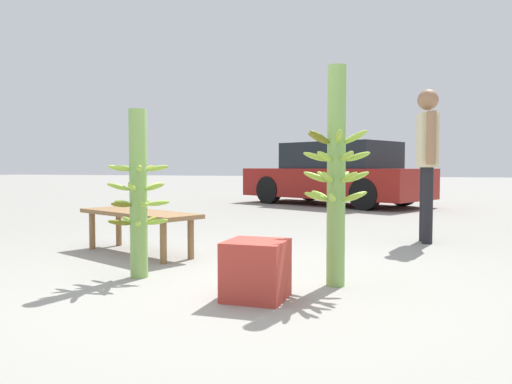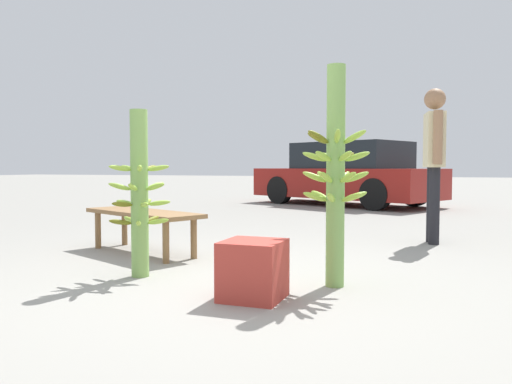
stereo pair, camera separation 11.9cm
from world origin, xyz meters
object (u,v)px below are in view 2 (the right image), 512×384
Objects in this scene: banana_stalk_center at (336,174)px; vendor_person at (434,151)px; market_bench at (143,217)px; banana_stalk_left at (139,194)px; parked_car at (347,175)px; produce_crate at (253,270)px.

vendor_person is (0.64, 2.35, 0.23)m from banana_stalk_center.
vendor_person is 3.21m from market_bench.
market_bench is at bearing 121.55° from banana_stalk_left.
parked_car is at bearing 87.96° from banana_stalk_left.
vendor_person is at bearing 55.29° from market_bench.
market_bench is (-0.56, 0.91, -0.28)m from banana_stalk_left.
banana_stalk_left is at bearing -48.18° from vendor_person.
parked_car is (0.83, 6.86, 0.30)m from market_bench.
parked_car is at bearing 95.47° from produce_crate.
vendor_person reaches higher than market_bench.
parked_car is at bearing 99.03° from banana_stalk_center.
banana_stalk_center is at bearing 4.51° from market_bench.
banana_stalk_left is 7.78m from parked_car.
banana_stalk_center is 0.35× the size of parked_car.
banana_stalk_left is 0.86× the size of market_bench.
parked_car is (-1.20, 7.57, -0.13)m from banana_stalk_center.
banana_stalk_center is (1.48, 0.20, 0.15)m from banana_stalk_left.
produce_crate is at bearing -13.64° from market_bench.
banana_stalk_center is at bearing 50.42° from produce_crate.
vendor_person is 0.38× the size of parked_car.
vendor_person is at bearing 69.63° from produce_crate.
market_bench is 0.34× the size of parked_car.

